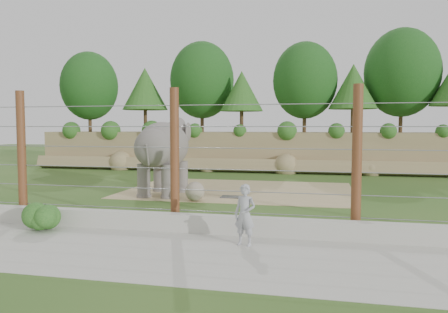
% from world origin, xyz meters
% --- Properties ---
extents(ground, '(90.00, 90.00, 0.00)m').
position_xyz_m(ground, '(0.00, 0.00, 0.00)').
color(ground, '#2E551C').
rests_on(ground, ground).
extents(back_embankment, '(30.00, 5.52, 8.77)m').
position_xyz_m(back_embankment, '(0.59, 12.68, 3.97)').
color(back_embankment, '#907C53').
rests_on(back_embankment, ground).
extents(dirt_patch, '(10.00, 7.00, 0.02)m').
position_xyz_m(dirt_patch, '(0.50, 3.00, 0.01)').
color(dirt_patch, tan).
rests_on(dirt_patch, ground).
extents(drain_grate, '(1.00, 0.60, 0.03)m').
position_xyz_m(drain_grate, '(0.63, 0.92, 0.04)').
color(drain_grate, '#262628').
rests_on(drain_grate, dirt_patch).
extents(elephant, '(1.77, 4.02, 3.23)m').
position_xyz_m(elephant, '(-2.42, 1.04, 1.62)').
color(elephant, slate).
rests_on(elephant, ground).
extents(stone_ball, '(0.76, 0.76, 0.76)m').
position_xyz_m(stone_ball, '(-0.64, -0.30, 0.40)').
color(stone_ball, gray).
rests_on(stone_ball, dirt_patch).
extents(retaining_wall, '(26.00, 0.35, 0.50)m').
position_xyz_m(retaining_wall, '(0.00, -5.00, 0.25)').
color(retaining_wall, beige).
rests_on(retaining_wall, ground).
extents(walkway, '(26.00, 4.00, 0.01)m').
position_xyz_m(walkway, '(0.00, -7.00, 0.01)').
color(walkway, beige).
rests_on(walkway, ground).
extents(barrier_fence, '(20.26, 0.26, 4.00)m').
position_xyz_m(barrier_fence, '(0.00, -4.50, 2.00)').
color(barrier_fence, brown).
rests_on(barrier_fence, ground).
extents(walkway_shrub, '(0.80, 0.80, 0.80)m').
position_xyz_m(walkway_shrub, '(-3.42, -5.80, 0.41)').
color(walkway_shrub, '#20571C').
rests_on(walkway_shrub, walkway).
extents(zookeeper, '(0.63, 0.50, 1.50)m').
position_xyz_m(zookeeper, '(2.30, -6.01, 0.76)').
color(zookeeper, silver).
rests_on(zookeeper, walkway).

